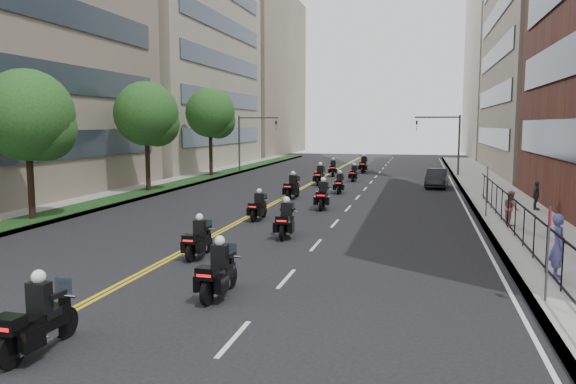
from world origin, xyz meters
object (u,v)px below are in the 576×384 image
object	(u,v)px
motorcycle_10	(333,169)
motorcycle_9	(354,174)
pedestrian_a	(558,246)
pedestrian_b	(511,208)
pedestrian_c	(536,195)
motorcycle_0	(36,322)
motorcycle_6	(292,188)
parked_sedan	(437,178)
motorcycle_3	(286,221)
motorcycle_8	(320,176)
motorcycle_11	(364,165)
motorcycle_2	(198,240)
motorcycle_7	(340,184)
motorcycle_4	(258,208)
motorcycle_5	(323,197)
motorcycle_1	(218,273)

from	to	relation	value
motorcycle_10	motorcycle_9	bearing A→B (deg)	-66.10
pedestrian_a	pedestrian_b	world-z (taller)	pedestrian_a
pedestrian_b	pedestrian_c	world-z (taller)	pedestrian_b
motorcycle_0	motorcycle_6	distance (m)	25.14
motorcycle_0	motorcycle_9	xyz separation A→B (m)	(2.23, 37.14, -0.08)
motorcycle_10	pedestrian_a	size ratio (longest dim) A/B	1.18
motorcycle_0	parked_sedan	distance (m)	35.06
motorcycle_3	motorcycle_6	world-z (taller)	motorcycle_6
motorcycle_9	motorcycle_10	bearing A→B (deg)	122.34
motorcycle_3	pedestrian_b	world-z (taller)	pedestrian_b
motorcycle_3	motorcycle_8	bearing A→B (deg)	93.48
motorcycle_11	parked_sedan	distance (m)	13.66
motorcycle_2	motorcycle_3	bearing A→B (deg)	64.53
motorcycle_3	pedestrian_a	distance (m)	10.68
motorcycle_2	motorcycle_7	bearing A→B (deg)	85.31
motorcycle_4	motorcycle_6	size ratio (longest dim) A/B	0.89
motorcycle_4	motorcycle_5	xyz separation A→B (m)	(2.52, 4.29, 0.09)
motorcycle_4	parked_sedan	world-z (taller)	motorcycle_4
motorcycle_9	pedestrian_a	distance (m)	30.50
motorcycle_5	motorcycle_0	bearing A→B (deg)	-99.08
motorcycle_3	motorcycle_6	size ratio (longest dim) A/B	0.97
motorcycle_9	motorcycle_7	bearing A→B (deg)	-87.25
motorcycle_8	motorcycle_10	xyz separation A→B (m)	(-0.18, 7.92, -0.04)
pedestrian_a	motorcycle_2	bearing A→B (deg)	89.52
motorcycle_1	pedestrian_c	size ratio (longest dim) A/B	1.48
motorcycle_11	pedestrian_c	size ratio (longest dim) A/B	1.62
motorcycle_5	pedestrian_b	world-z (taller)	motorcycle_5
motorcycle_7	motorcycle_10	size ratio (longest dim) A/B	0.93
motorcycle_0	motorcycle_2	bearing A→B (deg)	92.52
motorcycle_6	motorcycle_1	bearing A→B (deg)	-77.04
motorcycle_2	pedestrian_a	distance (m)	11.73
motorcycle_6	pedestrian_b	xyz separation A→B (m)	(12.02, -7.85, 0.25)
motorcycle_10	pedestrian_b	bearing A→B (deg)	-69.38
parked_sedan	motorcycle_2	bearing A→B (deg)	-104.11
motorcycle_4	parked_sedan	bearing A→B (deg)	65.19
motorcycle_2	motorcycle_3	world-z (taller)	motorcycle_3
motorcycle_1	motorcycle_11	size ratio (longest dim) A/B	0.91
motorcycle_5	motorcycle_9	distance (m)	15.97
motorcycle_0	pedestrian_c	world-z (taller)	motorcycle_0
motorcycle_5	pedestrian_a	xyz separation A→B (m)	(9.35, -13.02, 0.42)
motorcycle_3	pedestrian_c	size ratio (longest dim) A/B	1.49
motorcycle_0	pedestrian_c	bearing A→B (deg)	61.18
motorcycle_10	motorcycle_0	bearing A→B (deg)	-95.34
motorcycle_1	motorcycle_4	xyz separation A→B (m)	(-2.48, 12.38, -0.05)
motorcycle_0	motorcycle_7	size ratio (longest dim) A/B	1.10
motorcycle_10	motorcycle_2	bearing A→B (deg)	-95.27
motorcycle_7	motorcycle_5	bearing A→B (deg)	-90.14
motorcycle_8	pedestrian_c	size ratio (longest dim) A/B	1.56
motorcycle_3	pedestrian_b	bearing A→B (deg)	21.76
motorcycle_0	motorcycle_8	distance (m)	33.51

